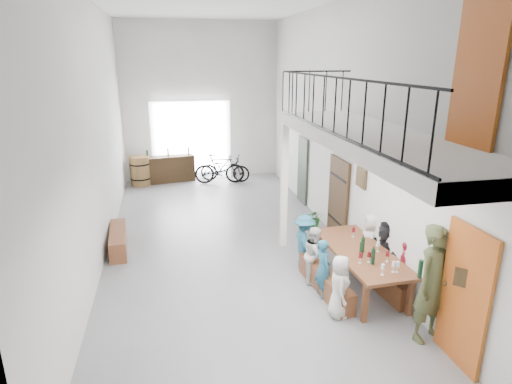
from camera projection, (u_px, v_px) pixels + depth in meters
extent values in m
plane|color=slate|center=(226.00, 242.00, 10.35)|extent=(12.00, 12.00, 0.00)
plane|color=silver|center=(201.00, 102.00, 15.13)|extent=(5.50, 0.00, 5.50)
plane|color=silver|center=(311.00, 230.00, 3.92)|extent=(5.50, 0.00, 5.50)
plane|color=silver|center=(94.00, 133.00, 8.99)|extent=(0.00, 12.00, 12.00)
plane|color=silver|center=(340.00, 125.00, 10.06)|extent=(0.00, 12.00, 12.00)
cube|color=white|center=(191.00, 141.00, 15.40)|extent=(2.80, 0.08, 2.80)
cube|color=#AD4D18|center=(464.00, 297.00, 5.99)|extent=(0.06, 0.95, 2.10)
cube|color=#3A2613|center=(338.00, 199.00, 10.30)|extent=(0.06, 1.10, 2.00)
cube|color=#323C31|center=(303.00, 171.00, 12.91)|extent=(0.06, 0.80, 2.00)
cube|color=#AD4D18|center=(479.00, 71.00, 5.44)|extent=(0.06, 0.90, 1.95)
cube|color=#402F19|center=(361.00, 175.00, 9.00)|extent=(0.04, 0.45, 0.55)
cylinder|color=white|center=(320.00, 131.00, 11.28)|extent=(0.04, 0.28, 0.28)
cube|color=white|center=(374.00, 140.00, 6.85)|extent=(1.50, 5.60, 0.25)
cube|color=black|center=(334.00, 77.00, 6.41)|extent=(0.03, 5.60, 0.03)
cube|color=black|center=(331.00, 132.00, 6.66)|extent=(0.03, 5.60, 0.03)
cube|color=black|center=(318.00, 71.00, 9.15)|extent=(1.50, 0.03, 0.03)
cube|color=white|center=(284.00, 187.00, 9.75)|extent=(0.14, 0.14, 2.88)
cube|color=brown|center=(361.00, 252.00, 8.06)|extent=(1.08, 2.48, 0.06)
cube|color=brown|center=(365.00, 303.00, 7.10)|extent=(0.09, 0.09, 0.73)
cube|color=brown|center=(410.00, 296.00, 7.29)|extent=(0.09, 0.09, 0.73)
cube|color=brown|center=(318.00, 250.00, 9.06)|extent=(0.09, 0.09, 0.73)
cube|color=brown|center=(355.00, 246.00, 9.25)|extent=(0.09, 0.09, 0.73)
cube|color=brown|center=(325.00, 282.00, 8.07)|extent=(0.46, 1.86, 0.42)
cube|color=brown|center=(376.00, 275.00, 8.31)|extent=(0.44, 1.95, 0.45)
cylinder|color=black|center=(361.00, 248.00, 7.74)|extent=(0.07, 0.07, 0.35)
cylinder|color=black|center=(373.00, 255.00, 7.47)|extent=(0.07, 0.07, 0.35)
cylinder|color=black|center=(363.00, 243.00, 7.94)|extent=(0.07, 0.07, 0.35)
cube|color=brown|center=(118.00, 240.00, 9.88)|extent=(0.48, 1.65, 0.46)
cylinder|color=olive|center=(140.00, 171.00, 14.80)|extent=(0.68, 0.68, 1.02)
cylinder|color=black|center=(141.00, 178.00, 14.88)|extent=(0.70, 0.70, 0.05)
cylinder|color=black|center=(140.00, 164.00, 14.72)|extent=(0.70, 0.70, 0.05)
cube|color=#3A2613|center=(169.00, 169.00, 15.24)|extent=(1.82, 0.76, 0.93)
cylinder|color=black|center=(147.00, 154.00, 14.77)|extent=(0.06, 0.06, 0.28)
cylinder|color=black|center=(168.00, 152.00, 15.09)|extent=(0.06, 0.06, 0.28)
cylinder|color=black|center=(189.00, 151.00, 15.31)|extent=(0.06, 0.06, 0.28)
imported|color=beige|center=(340.00, 287.00, 7.23)|extent=(0.49, 0.62, 1.12)
imported|color=#235C76|center=(323.00, 268.00, 7.84)|extent=(0.32, 0.44, 1.14)
imported|color=beige|center=(315.00, 254.00, 8.39)|extent=(0.61, 0.68, 1.14)
imported|color=#235C76|center=(304.00, 242.00, 8.87)|extent=(0.46, 0.78, 1.20)
imported|color=#A81C30|center=(405.00, 271.00, 7.71)|extent=(0.32, 0.70, 1.17)
imported|color=black|center=(385.00, 252.00, 8.32)|extent=(0.39, 1.20, 1.29)
imported|color=beige|center=(371.00, 242.00, 8.82)|extent=(0.58, 0.70, 1.24)
imported|color=#434C2A|center=(433.00, 284.00, 6.52)|extent=(0.81, 0.66, 1.91)
imported|color=#195218|center=(315.00, 218.00, 11.25)|extent=(0.50, 0.47, 0.46)
imported|color=black|center=(225.00, 169.00, 15.27)|extent=(1.89, 1.17, 0.94)
imported|color=black|center=(220.00, 169.00, 15.02)|extent=(1.79, 0.66, 1.05)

